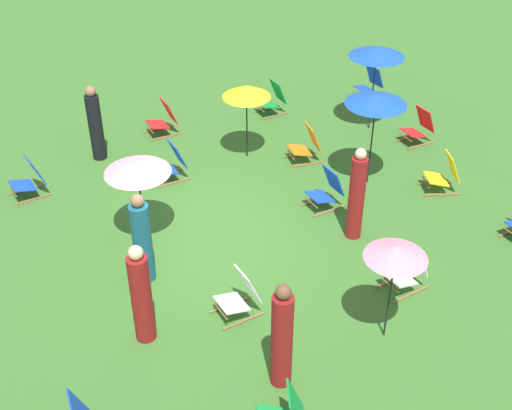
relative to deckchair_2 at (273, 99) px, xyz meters
The scene contains 22 objects.
ground_plane 5.35m from the deckchair_2, 34.67° to the right, with size 40.00×40.00×0.00m, color #386B28.
deckchair_2 is the anchor object (origin of this frame).
deckchair_3 3.72m from the deckchair_2, 53.48° to the right, with size 0.61×0.84×0.83m.
deckchair_4 3.60m from the deckchair_2, 48.41° to the left, with size 0.60×0.83×0.83m.
deckchair_7 2.65m from the deckchair_2, 91.70° to the left, with size 0.68×0.87×0.83m.
deckchair_8 4.16m from the deckchair_2, ahead, with size 0.62×0.84×0.83m.
deckchair_9 2.76m from the deckchair_2, 85.37° to the right, with size 0.60×0.83×0.83m.
deckchair_10 2.37m from the deckchair_2, ahead, with size 0.49×0.77×0.83m.
deckchair_11 7.10m from the deckchair_2, 23.11° to the right, with size 0.63×0.84×0.83m.
deckchair_12 6.15m from the deckchair_2, 71.44° to the right, with size 0.65×0.86×0.83m.
deckchair_13 4.86m from the deckchair_2, 26.76° to the left, with size 0.63×0.84×0.83m.
deckchair_14 6.78m from the deckchair_2, ahead, with size 0.64×0.85×0.83m.
umbrella_0 7.83m from the deckchair_2, ahead, with size 0.93×0.93×1.75m.
umbrella_1 5.75m from the deckchair_2, 43.74° to the right, with size 1.18×1.18×1.63m.
umbrella_2 2.49m from the deckchair_2, 33.88° to the right, with size 1.03×1.03×1.70m.
umbrella_3 4.01m from the deckchair_2, 13.34° to the left, with size 1.21×1.21×2.02m.
umbrella_4 2.86m from the deckchair_2, 53.36° to the left, with size 1.26×1.26×2.01m.
person_0 7.90m from the deckchair_2, 33.29° to the right, with size 0.42×0.42×1.77m.
person_1 5.23m from the deckchair_2, ahead, with size 0.31×0.31×1.86m.
person_2 4.45m from the deckchair_2, 78.41° to the right, with size 0.41×0.41×1.72m.
person_3 8.49m from the deckchair_2, 18.13° to the right, with size 0.43×0.43×1.82m.
person_4 6.63m from the deckchair_2, 38.05° to the right, with size 0.46×0.46×1.71m.
Camera 1 is at (9.79, -1.94, 7.64)m, focal length 47.32 mm.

